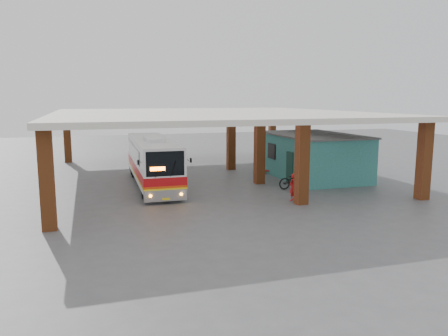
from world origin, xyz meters
TOP-DOWN VIEW (x-y plane):
  - ground at (0.00, 0.00)m, footprint 90.00×90.00m
  - brick_columns at (1.43, 5.00)m, footprint 20.10×21.60m
  - canopy_roof at (0.50, 6.50)m, footprint 21.00×23.00m
  - shop_building at (7.49, 4.00)m, footprint 5.20×8.20m
  - coach_bus at (-3.83, 4.42)m, footprint 2.53×11.08m
  - motorcycle at (4.47, 0.71)m, footprint 2.18×0.81m
  - pedestrian at (2.94, -2.12)m, footprint 0.66×0.61m
  - red_chair at (5.10, 6.17)m, footprint 0.55×0.55m

SIDE VIEW (x-z plane):
  - ground at x=0.00m, z-range 0.00..0.00m
  - red_chair at x=5.10m, z-range -0.03..0.85m
  - motorcycle at x=4.47m, z-range 0.00..1.13m
  - pedestrian at x=2.94m, z-range 0.00..1.51m
  - shop_building at x=7.49m, z-range 0.01..3.12m
  - coach_bus at x=-3.83m, z-range -0.01..3.20m
  - brick_columns at x=1.43m, z-range 0.00..4.35m
  - canopy_roof at x=0.50m, z-range 4.35..4.65m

